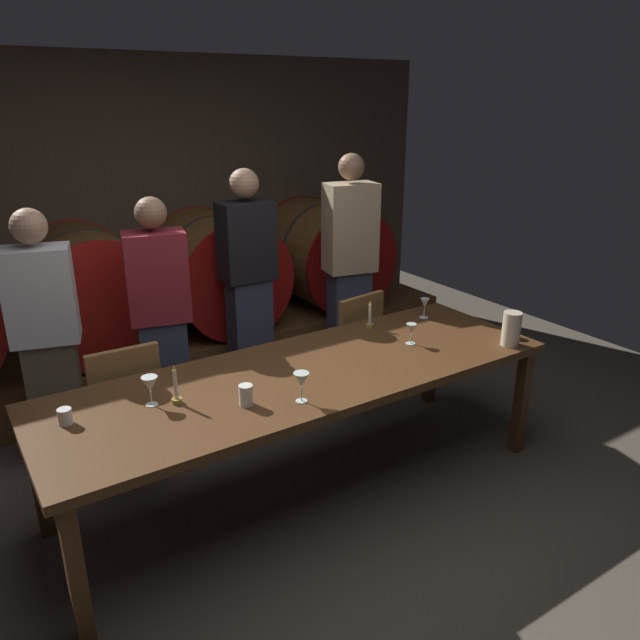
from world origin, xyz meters
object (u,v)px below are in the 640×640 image
at_px(wine_barrel_center_right, 217,272).
at_px(chair_left, 124,405).
at_px(candle_right, 370,320).
at_px(wine_glass_far_right, 425,304).
at_px(guest_center_right, 248,285).
at_px(wine_glass_center_left, 301,381).
at_px(wine_glass_far_left, 150,385).
at_px(wine_glass_center_right, 411,330).
at_px(guest_center_left, 161,319).
at_px(chair_right, 350,344).
at_px(wine_barrel_far_right, 325,254).
at_px(guest_far_left, 47,339).
at_px(wine_barrel_center_left, 87,293).
at_px(guest_far_right, 350,269).
at_px(pitcher, 511,329).
at_px(cup_left, 65,416).
at_px(cup_center, 246,395).
at_px(candle_left, 176,393).
at_px(dining_table, 305,381).
at_px(cup_right, 508,331).

xyz_separation_m(wine_barrel_center_right, chair_left, (-1.18, -1.26, -0.33)).
bearing_deg(candle_right, wine_glass_far_right, -7.73).
bearing_deg(guest_center_right, wine_glass_center_left, 73.36).
bearing_deg(wine_glass_far_left, chair_left, 89.27).
xyz_separation_m(wine_glass_center_left, wine_glass_far_right, (1.34, 0.57, -0.02)).
xyz_separation_m(wine_glass_center_right, wine_glass_far_right, (0.39, 0.30, 0.01)).
bearing_deg(chair_left, guest_center_left, -133.19).
bearing_deg(guest_center_left, chair_right, 177.23).
xyz_separation_m(wine_barrel_far_right, guest_far_left, (-2.54, -0.81, -0.00)).
relative_size(wine_barrel_center_left, guest_far_right, 0.53).
relative_size(wine_barrel_center_left, wine_barrel_far_right, 1.00).
xyz_separation_m(wine_barrel_center_right, pitcher, (0.89, -2.29, 0.04)).
relative_size(cup_left, cup_center, 0.72).
distance_m(candle_right, wine_glass_far_right, 0.43).
height_order(wine_barrel_center_right, wine_glass_far_right, wine_barrel_center_right).
bearing_deg(guest_center_left, cup_center, 102.95).
xyz_separation_m(guest_far_right, candle_left, (-1.81, -1.05, -0.11)).
distance_m(dining_table, guest_center_right, 1.31).
bearing_deg(wine_glass_center_left, chair_right, 43.95).
bearing_deg(candle_left, wine_barrel_far_right, 41.34).
relative_size(guest_far_right, wine_glass_center_left, 11.51).
bearing_deg(guest_far_left, candle_left, 125.76).
xyz_separation_m(wine_barrel_center_left, chair_right, (1.51, -1.23, -0.33)).
distance_m(dining_table, cup_right, 1.37).
bearing_deg(cup_right, cup_center, 177.06).
height_order(wine_glass_center_left, cup_left, wine_glass_center_left).
height_order(wine_barrel_far_right, cup_center, wine_barrel_far_right).
relative_size(wine_glass_far_left, wine_glass_far_right, 1.11).
xyz_separation_m(guest_center_right, candle_left, (-1.03, -1.23, -0.07)).
relative_size(guest_center_right, wine_glass_center_left, 11.02).
distance_m(guest_center_left, candle_right, 1.36).
distance_m(wine_barrel_center_left, wine_glass_center_right, 2.42).
bearing_deg(pitcher, candle_left, 168.56).
height_order(chair_right, guest_center_left, guest_center_left).
height_order(dining_table, wine_glass_center_left, wine_glass_center_left).
xyz_separation_m(guest_center_right, wine_glass_far_left, (-1.14, -1.18, -0.02)).
bearing_deg(wine_barrel_center_left, dining_table, -70.46).
bearing_deg(chair_right, cup_right, 110.50).
xyz_separation_m(dining_table, pitcher, (1.24, -0.37, 0.16)).
distance_m(wine_barrel_far_right, guest_far_right, 0.92).
xyz_separation_m(wine_barrel_center_right, chair_right, (0.47, -1.23, -0.33)).
distance_m(wine_barrel_far_right, wine_glass_far_right, 1.67).
xyz_separation_m(guest_far_left, cup_center, (0.67, -1.29, -0.01)).
relative_size(chair_left, cup_left, 11.48).
xyz_separation_m(chair_left, wine_glass_far_left, (-0.01, -0.59, 0.37)).
height_order(guest_far_left, guest_center_right, guest_center_right).
bearing_deg(wine_glass_center_left, pitcher, -3.01).
height_order(candle_left, wine_glass_far_right, candle_left).
height_order(guest_far_right, wine_glass_far_left, guest_far_right).
distance_m(guest_center_left, cup_center, 1.24).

